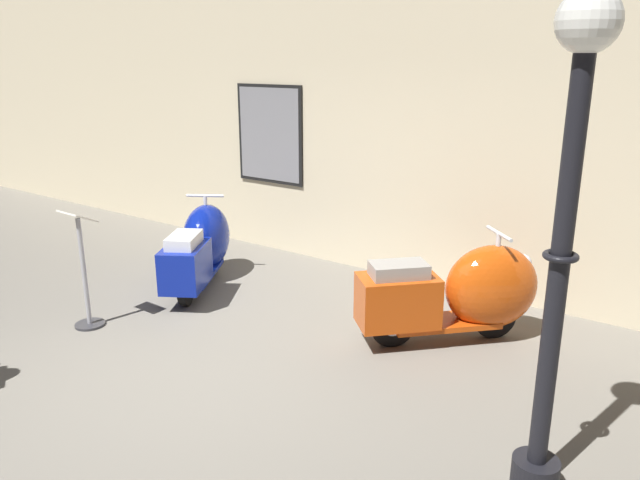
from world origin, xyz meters
The scene contains 6 objects.
ground_plane centered at (0.00, 0.00, 0.00)m, with size 60.00×60.00×0.00m, color slate.
showroom_back_wall centered at (-0.01, 3.22, 1.75)m, with size 18.00×0.24×3.50m.
scooter_0 centered at (-1.58, 1.63, 0.44)m, with size 1.21×1.60×0.97m.
scooter_1 centered at (1.39, 1.97, 0.46)m, with size 1.48×1.52×1.01m.
lamppost centered at (2.56, 0.36, 1.66)m, with size 0.32×0.32×2.80m.
info_stanchion centered at (-1.62, 0.18, 0.48)m, with size 0.33×0.28×1.14m.
Camera 1 is at (3.33, -2.92, 2.48)m, focal length 34.47 mm.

